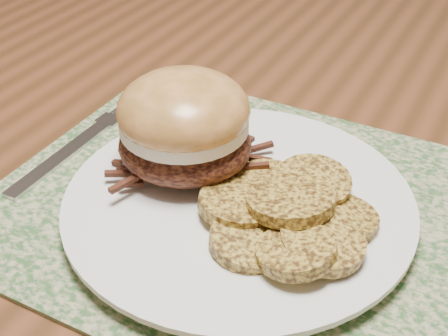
# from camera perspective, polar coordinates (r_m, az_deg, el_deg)

# --- Properties ---
(dining_table) EXTENTS (1.50, 0.90, 0.75)m
(dining_table) POSITION_cam_1_polar(r_m,az_deg,el_deg) (0.70, -6.06, 0.52)
(dining_table) COLOR brown
(dining_table) RESTS_ON ground
(placemat) EXTENTS (0.45, 0.33, 0.00)m
(placemat) POSITION_cam_1_polar(r_m,az_deg,el_deg) (0.50, 4.55, -4.40)
(placemat) COLOR #365D2F
(placemat) RESTS_ON dining_table
(dinner_plate) EXTENTS (0.26, 0.26, 0.02)m
(dinner_plate) POSITION_cam_1_polar(r_m,az_deg,el_deg) (0.49, 1.35, -3.39)
(dinner_plate) COLOR white
(dinner_plate) RESTS_ON placemat
(pork_sandwich) EXTENTS (0.13, 0.12, 0.08)m
(pork_sandwich) POSITION_cam_1_polar(r_m,az_deg,el_deg) (0.50, -3.66, 3.93)
(pork_sandwich) COLOR black
(pork_sandwich) RESTS_ON dinner_plate
(roasted_potatoes) EXTENTS (0.16, 0.15, 0.04)m
(roasted_potatoes) POSITION_cam_1_polar(r_m,az_deg,el_deg) (0.46, 6.06, -4.15)
(roasted_potatoes) COLOR gold
(roasted_potatoes) RESTS_ON dinner_plate
(fork) EXTENTS (0.02, 0.18, 0.00)m
(fork) POSITION_cam_1_polar(r_m,az_deg,el_deg) (0.59, -13.08, 2.21)
(fork) COLOR #B9B8C0
(fork) RESTS_ON placemat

